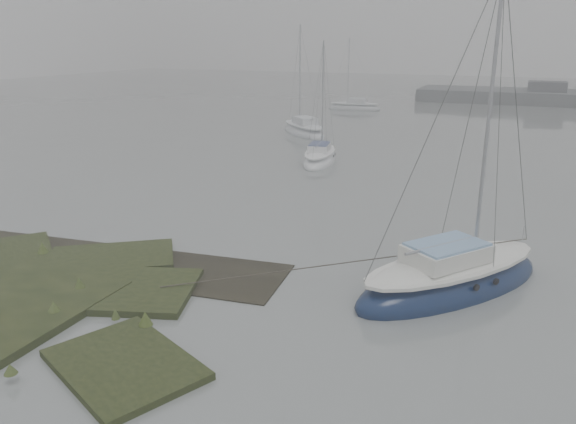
% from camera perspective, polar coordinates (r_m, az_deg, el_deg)
% --- Properties ---
extents(ground, '(160.00, 160.00, 0.00)m').
position_cam_1_polar(ground, '(40.65, 11.03, 6.88)').
color(ground, slate).
rests_on(ground, ground).
extents(sailboat_main, '(5.92, 6.85, 9.70)m').
position_cam_1_polar(sailboat_main, '(17.23, 16.21, -6.65)').
color(sailboat_main, '#0E1B3C').
rests_on(sailboat_main, ground).
extents(sailboat_white, '(2.69, 5.57, 7.54)m').
position_cam_1_polar(sailboat_white, '(33.73, 3.25, 5.49)').
color(sailboat_white, white).
rests_on(sailboat_white, ground).
extents(sailboat_far_a, '(5.79, 5.83, 8.72)m').
position_cam_1_polar(sailboat_far_a, '(43.70, 1.61, 8.25)').
color(sailboat_far_a, silver).
rests_on(sailboat_far_a, ground).
extents(sailboat_far_c, '(5.57, 2.19, 7.70)m').
position_cam_1_polar(sailboat_far_c, '(59.52, 6.73, 10.50)').
color(sailboat_far_c, '#AAAFB3').
rests_on(sailboat_far_c, ground).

